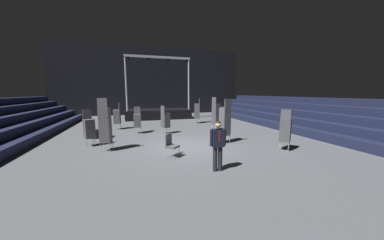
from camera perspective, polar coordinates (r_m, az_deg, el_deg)
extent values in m
cube|color=#515459|center=(9.67, -1.84, -7.95)|extent=(22.00, 30.00, 0.10)
cube|color=black|center=(24.14, -11.41, 11.22)|extent=(22.00, 0.30, 8.00)
cube|color=#191E38|center=(11.51, -43.62, -6.21)|extent=(0.75, 24.00, 0.45)
cube|color=#191E38|center=(14.36, 27.81, -2.46)|extent=(0.75, 24.00, 0.45)
cube|color=#191E38|center=(14.83, 29.99, -0.54)|extent=(0.75, 24.00, 0.45)
cube|color=#191E38|center=(15.33, 32.03, 1.26)|extent=(0.75, 24.00, 0.45)
cube|color=#191E38|center=(15.87, 33.93, 2.94)|extent=(0.75, 24.00, 0.45)
cube|color=#191E38|center=(16.43, 35.72, 4.50)|extent=(0.75, 24.00, 0.45)
cube|color=black|center=(20.10, -9.97, 1.80)|extent=(6.37, 2.89, 0.92)
cylinder|color=#9EA0A8|center=(18.66, -18.84, 10.04)|extent=(0.16, 0.16, 4.95)
cylinder|color=#9EA0A8|center=(19.41, -0.97, 10.37)|extent=(0.16, 0.16, 4.95)
cube|color=#9EA0A8|center=(19.07, -9.92, 17.77)|extent=(6.07, 0.20, 0.20)
cylinder|color=black|center=(18.88, -18.37, 16.91)|extent=(0.18, 0.18, 0.22)
cylinder|color=black|center=(18.94, -12.71, 17.09)|extent=(0.18, 0.18, 0.22)
cylinder|color=black|center=(19.17, -7.12, 17.11)|extent=(0.18, 0.18, 0.22)
cylinder|color=black|center=(19.56, -1.72, 16.98)|extent=(0.18, 0.18, 0.22)
cylinder|color=black|center=(6.71, 8.28, -11.15)|extent=(0.15, 0.15, 0.84)
cylinder|color=black|center=(6.65, 6.82, -11.31)|extent=(0.15, 0.15, 0.84)
cube|color=silver|center=(6.42, 7.88, -5.33)|extent=(0.18, 0.11, 0.60)
cube|color=black|center=(6.48, 7.67, -5.21)|extent=(0.41, 0.25, 0.60)
cube|color=maroon|center=(6.36, 8.08, -4.81)|extent=(0.06, 0.01, 0.38)
cylinder|color=black|center=(6.57, 9.58, -4.97)|extent=(0.10, 0.10, 0.55)
cylinder|color=black|center=(6.39, 5.72, -5.25)|extent=(0.10, 0.10, 0.55)
sphere|color=#DBAD89|center=(6.39, 7.75, -1.40)|extent=(0.20, 0.20, 0.20)
sphere|color=black|center=(6.38, 7.76, -0.92)|extent=(0.16, 0.16, 0.16)
cylinder|color=#B2B5BA|center=(10.12, 24.63, -6.50)|extent=(0.02, 0.02, 0.40)
cylinder|color=#B2B5BA|center=(10.08, 26.77, -6.70)|extent=(0.02, 0.02, 0.40)
cylinder|color=#B2B5BA|center=(9.76, 24.27, -7.01)|extent=(0.02, 0.02, 0.40)
cylinder|color=#B2B5BA|center=(9.71, 26.50, -7.22)|extent=(0.02, 0.02, 0.40)
cube|color=#4C4C51|center=(9.86, 25.63, -5.49)|extent=(0.62, 0.62, 0.08)
cube|color=#4C4C51|center=(9.84, 25.66, -5.01)|extent=(0.62, 0.62, 0.08)
cube|color=#4C4C51|center=(9.82, 25.69, -4.53)|extent=(0.62, 0.62, 0.08)
cube|color=#4C4C51|center=(9.80, 25.72, -4.04)|extent=(0.62, 0.62, 0.08)
cube|color=#4C4C51|center=(9.79, 25.75, -3.56)|extent=(0.62, 0.62, 0.08)
cube|color=#4C4C51|center=(9.77, 25.78, -3.07)|extent=(0.62, 0.62, 0.08)
cube|color=#4C4C51|center=(9.76, 25.81, -2.58)|extent=(0.62, 0.62, 0.08)
cube|color=#4C4C51|center=(9.74, 25.84, -2.09)|extent=(0.62, 0.62, 0.08)
cube|color=#4C4C51|center=(9.73, 25.87, -1.59)|extent=(0.62, 0.62, 0.08)
cube|color=#4C4C51|center=(9.72, 25.91, -1.10)|extent=(0.62, 0.62, 0.08)
cube|color=#4C4C51|center=(9.71, 25.94, -0.60)|extent=(0.62, 0.62, 0.08)
cube|color=#4C4C51|center=(9.69, 25.97, -0.11)|extent=(0.62, 0.62, 0.08)
cube|color=#4C4C51|center=(9.47, 25.91, 1.38)|extent=(0.30, 0.34, 0.46)
cylinder|color=#B2B5BA|center=(10.74, -26.51, -5.81)|extent=(0.02, 0.02, 0.40)
cylinder|color=#B2B5BA|center=(10.64, -28.47, -6.07)|extent=(0.02, 0.02, 0.40)
cylinder|color=#B2B5BA|center=(11.09, -27.11, -5.43)|extent=(0.02, 0.02, 0.40)
cylinder|color=#B2B5BA|center=(11.00, -29.01, -5.67)|extent=(0.02, 0.02, 0.40)
cube|color=#4C4C51|center=(10.81, -27.86, -4.49)|extent=(0.59, 0.59, 0.08)
cube|color=#4C4C51|center=(10.79, -27.89, -4.05)|extent=(0.59, 0.59, 0.08)
cube|color=#4C4C51|center=(10.78, -27.92, -3.61)|extent=(0.59, 0.59, 0.08)
cube|color=#4C4C51|center=(10.76, -27.95, -3.16)|extent=(0.59, 0.59, 0.08)
cube|color=#4C4C51|center=(10.75, -27.98, -2.72)|extent=(0.59, 0.59, 0.08)
cube|color=#4C4C51|center=(10.73, -28.01, -2.27)|extent=(0.59, 0.59, 0.08)
cube|color=#4C4C51|center=(10.72, -28.04, -1.83)|extent=(0.59, 0.59, 0.08)
cube|color=#4C4C51|center=(10.71, -28.07, -1.38)|extent=(0.59, 0.59, 0.08)
cube|color=#4C4C51|center=(10.70, -28.10, -0.93)|extent=(0.59, 0.59, 0.08)
cube|color=#4C4C51|center=(10.68, -28.13, -0.48)|extent=(0.59, 0.59, 0.08)
cube|color=#4C4C51|center=(10.67, -28.16, -0.03)|extent=(0.59, 0.59, 0.08)
cube|color=#4C4C51|center=(10.83, -28.54, 1.51)|extent=(0.38, 0.23, 0.46)
cylinder|color=#B2B5BA|center=(12.84, -14.89, -3.05)|extent=(0.02, 0.02, 0.40)
cylinder|color=#B2B5BA|center=(12.86, -16.58, -3.10)|extent=(0.02, 0.02, 0.40)
cylinder|color=#B2B5BA|center=(13.21, -14.83, -2.74)|extent=(0.02, 0.02, 0.40)
cylinder|color=#B2B5BA|center=(13.23, -16.48, -2.79)|extent=(0.02, 0.02, 0.40)
cube|color=#4C4C51|center=(12.99, -15.74, -1.87)|extent=(0.47, 0.47, 0.08)
cube|color=#4C4C51|center=(12.98, -15.75, -1.50)|extent=(0.47, 0.47, 0.08)
cube|color=#4C4C51|center=(12.96, -15.76, -1.13)|extent=(0.47, 0.47, 0.08)
cube|color=#4C4C51|center=(12.95, -15.78, -0.76)|extent=(0.47, 0.47, 0.08)
cube|color=#4C4C51|center=(12.94, -15.79, -0.39)|extent=(0.47, 0.47, 0.08)
cube|color=#4C4C51|center=(12.92, -15.81, -0.01)|extent=(0.47, 0.47, 0.08)
cube|color=#4C4C51|center=(12.91, -15.82, 0.36)|extent=(0.47, 0.47, 0.08)
cube|color=#4C4C51|center=(12.90, -15.84, 0.73)|extent=(0.47, 0.47, 0.08)
cube|color=#4C4C51|center=(12.89, -15.85, 1.11)|extent=(0.47, 0.47, 0.08)
cube|color=#4C4C51|center=(12.88, -15.87, 1.48)|extent=(0.47, 0.47, 0.08)
cube|color=#4C4C51|center=(13.05, -15.87, 2.77)|extent=(0.41, 0.08, 0.46)
cylinder|color=#B2B5BA|center=(12.81, -7.46, -2.87)|extent=(0.02, 0.02, 0.40)
cylinder|color=#B2B5BA|center=(12.50, -6.52, -3.13)|extent=(0.02, 0.02, 0.40)
cylinder|color=#B2B5BA|center=(12.61, -8.92, -3.07)|extent=(0.02, 0.02, 0.40)
cylinder|color=#B2B5BA|center=(12.29, -8.00, -3.34)|extent=(0.02, 0.02, 0.40)
cube|color=#4C4C51|center=(12.51, -7.75, -2.01)|extent=(0.58, 0.58, 0.08)
cube|color=#4C4C51|center=(12.49, -7.76, -1.63)|extent=(0.58, 0.58, 0.08)
cube|color=#4C4C51|center=(12.48, -7.76, -1.24)|extent=(0.58, 0.58, 0.08)
cube|color=#4C4C51|center=(12.46, -7.77, -0.86)|extent=(0.58, 0.58, 0.08)
cube|color=#4C4C51|center=(12.45, -7.78, -0.47)|extent=(0.58, 0.58, 0.08)
cube|color=#4C4C51|center=(12.44, -7.79, -0.09)|extent=(0.58, 0.58, 0.08)
cube|color=#4C4C51|center=(12.43, -7.79, 0.30)|extent=(0.58, 0.58, 0.08)
cube|color=#4C4C51|center=(12.42, -7.80, 0.69)|extent=(0.58, 0.58, 0.08)
cube|color=#4C4C51|center=(12.41, -7.81, 1.08)|extent=(0.58, 0.58, 0.08)
cube|color=#4C4C51|center=(12.40, -7.82, 1.47)|extent=(0.58, 0.58, 0.08)
cube|color=#4C4C51|center=(12.39, -7.82, 1.86)|extent=(0.58, 0.58, 0.08)
cube|color=#4C4C51|center=(12.26, -8.62, 3.06)|extent=(0.20, 0.39, 0.46)
cylinder|color=#B2B5BA|center=(16.51, 0.81, -0.33)|extent=(0.02, 0.02, 0.40)
cylinder|color=#B2B5BA|center=(16.89, 0.85, -0.15)|extent=(0.02, 0.02, 0.40)
cylinder|color=#B2B5BA|center=(16.50, 2.13, -0.34)|extent=(0.02, 0.02, 0.40)
cylinder|color=#B2B5BA|center=(16.88, 2.14, -0.15)|extent=(0.02, 0.02, 0.40)
cube|color=#4C4C51|center=(16.66, 1.48, 0.58)|extent=(0.56, 0.56, 0.08)
cube|color=#4C4C51|center=(16.65, 1.49, 0.87)|extent=(0.56, 0.56, 0.08)
cube|color=#4C4C51|center=(16.64, 1.49, 1.16)|extent=(0.56, 0.56, 0.08)
cube|color=#4C4C51|center=(16.63, 1.49, 1.45)|extent=(0.56, 0.56, 0.08)
cube|color=#4C4C51|center=(16.62, 1.49, 1.74)|extent=(0.56, 0.56, 0.08)
cube|color=#4C4C51|center=(16.61, 1.49, 2.04)|extent=(0.56, 0.56, 0.08)
cube|color=#4C4C51|center=(16.60, 1.49, 2.33)|extent=(0.56, 0.56, 0.08)
cube|color=#4C4C51|center=(16.59, 1.49, 2.62)|extent=(0.56, 0.56, 0.08)
cube|color=#4C4C51|center=(16.58, 1.49, 2.91)|extent=(0.56, 0.56, 0.08)
cube|color=#4C4C51|center=(16.58, 1.49, 3.20)|extent=(0.56, 0.56, 0.08)
cube|color=#4C4C51|center=(16.57, 1.50, 3.50)|extent=(0.56, 0.56, 0.08)
cube|color=#4C4C51|center=(16.56, 1.50, 3.79)|extent=(0.56, 0.56, 0.08)
cube|color=#4C4C51|center=(16.56, 1.50, 4.08)|extent=(0.56, 0.56, 0.08)
cube|color=#4C4C51|center=(16.55, 1.50, 4.38)|extent=(0.56, 0.56, 0.08)
cube|color=#4C4C51|center=(16.54, 1.50, 4.67)|extent=(0.56, 0.56, 0.08)
cube|color=#4C4C51|center=(16.53, 2.18, 5.61)|extent=(0.18, 0.40, 0.46)
cylinder|color=#B2B5BA|center=(13.87, 7.14, -2.02)|extent=(0.02, 0.02, 0.40)
cylinder|color=#B2B5BA|center=(13.58, 8.17, -2.25)|extent=(0.02, 0.02, 0.40)
cylinder|color=#B2B5BA|center=(13.63, 5.92, -2.18)|extent=(0.02, 0.02, 0.40)
cylinder|color=#B2B5BA|center=(13.34, 6.94, -2.42)|extent=(0.02, 0.02, 0.40)
cube|color=#4C4C51|center=(13.56, 7.06, -1.21)|extent=(0.54, 0.54, 0.08)
cube|color=#4C4C51|center=(13.55, 7.07, -0.86)|extent=(0.54, 0.54, 0.08)
cube|color=#4C4C51|center=(13.54, 7.07, -0.50)|extent=(0.54, 0.54, 0.08)
cube|color=#4C4C51|center=(13.52, 7.08, -0.14)|extent=(0.54, 0.54, 0.08)
cube|color=#4C4C51|center=(13.51, 7.09, 0.21)|extent=(0.54, 0.54, 0.08)
cube|color=#4C4C51|center=(13.50, 7.09, 0.57)|extent=(0.54, 0.54, 0.08)
cube|color=#4C4C51|center=(13.49, 7.10, 0.93)|extent=(0.54, 0.54, 0.08)
cube|color=#4C4C51|center=(13.48, 7.11, 1.29)|extent=(0.54, 0.54, 0.08)
cube|color=#4C4C51|center=(13.47, 7.11, 1.65)|extent=(0.54, 0.54, 0.08)
cube|color=#4C4C51|center=(13.46, 7.12, 2.00)|extent=(0.54, 0.54, 0.08)
cube|color=#4C4C51|center=(13.45, 7.13, 2.36)|extent=(0.54, 0.54, 0.08)
cube|color=#4C4C51|center=(13.44, 7.13, 2.73)|extent=(0.54, 0.54, 0.08)
cube|color=#4C4C51|center=(13.44, 7.14, 3.09)|extent=(0.54, 0.54, 0.08)
cube|color=#4C4C51|center=(13.43, 7.14, 3.45)|extent=(0.54, 0.54, 0.08)
cube|color=#4C4C51|center=(13.42, 7.15, 3.81)|extent=(0.54, 0.54, 0.08)
cube|color=#4C4C51|center=(13.42, 7.16, 4.17)|extent=(0.54, 0.54, 0.08)
cube|color=#4C4C51|center=(13.41, 7.16, 4.53)|extent=(0.54, 0.54, 0.08)
cube|color=#4C4C51|center=(13.27, 6.54, 5.68)|extent=(0.16, 0.40, 0.46)
cylinder|color=#B2B5BA|center=(10.42, 8.07, -5.43)|extent=(0.02, 0.02, 0.40)
cylinder|color=#B2B5BA|center=(10.66, 9.67, -5.16)|extent=(0.02, 0.02, 0.40)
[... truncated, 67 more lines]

